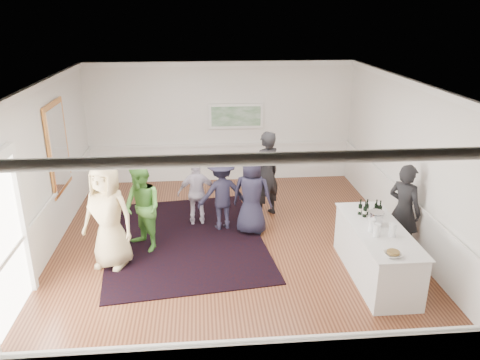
{
  "coord_description": "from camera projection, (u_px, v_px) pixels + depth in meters",
  "views": [
    {
      "loc": [
        -0.55,
        -8.16,
        4.49
      ],
      "look_at": [
        0.18,
        0.2,
        1.37
      ],
      "focal_mm": 35.0,
      "sensor_mm": 36.0,
      "label": 1
    }
  ],
  "objects": [
    {
      "name": "guest_dark_b",
      "position": [
        266.0,
        174.0,
        10.42
      ],
      "size": [
        0.86,
        0.78,
        1.96
      ],
      "primitive_type": "imported",
      "rotation": [
        0.0,
        0.0,
        3.69
      ],
      "color": "black",
      "rests_on": "floor"
    },
    {
      "name": "wine_bottles",
      "position": [
        371.0,
        208.0,
        8.41
      ],
      "size": [
        0.41,
        0.27,
        0.31
      ],
      "color": "black",
      "rests_on": "serving_table"
    },
    {
      "name": "guest_green",
      "position": [
        142.0,
        209.0,
        8.94
      ],
      "size": [
        1.03,
        1.06,
        1.72
      ],
      "primitive_type": "imported",
      "rotation": [
        0.0,
        0.0,
        -0.89
      ],
      "color": "#59A743",
      "rests_on": "floor"
    },
    {
      "name": "floor",
      "position": [
        232.0,
        249.0,
        9.22
      ],
      "size": [
        8.0,
        8.0,
        0.0
      ],
      "primitive_type": "plane",
      "color": "brown",
      "rests_on": "ground"
    },
    {
      "name": "ice_bucket",
      "position": [
        376.0,
        219.0,
        8.07
      ],
      "size": [
        0.26,
        0.26,
        0.25
      ],
      "primitive_type": "cylinder",
      "color": "silver",
      "rests_on": "serving_table"
    },
    {
      "name": "guest_tan",
      "position": [
        108.0,
        216.0,
        8.32
      ],
      "size": [
        1.12,
        0.92,
        1.98
      ],
      "primitive_type": "imported",
      "rotation": [
        0.0,
        0.0,
        -0.35
      ],
      "color": "#D1B882",
      "rests_on": "floor"
    },
    {
      "name": "wall_left",
      "position": [
        37.0,
        178.0,
        8.38
      ],
      "size": [
        0.02,
        8.0,
        3.2
      ],
      "primitive_type": "cube",
      "color": "white",
      "rests_on": "floor"
    },
    {
      "name": "ceiling",
      "position": [
        231.0,
        86.0,
        8.11
      ],
      "size": [
        7.0,
        8.0,
        0.02
      ],
      "primitive_type": "cube",
      "color": "white",
      "rests_on": "wall_back"
    },
    {
      "name": "guest_dark_a",
      "position": [
        222.0,
        193.0,
        9.83
      ],
      "size": [
        1.15,
        0.83,
        1.61
      ],
      "primitive_type": "imported",
      "rotation": [
        0.0,
        0.0,
        3.39
      ],
      "color": "#1D1B2E",
      "rests_on": "floor"
    },
    {
      "name": "doorway",
      "position": [
        0.0,
        236.0,
        6.68
      ],
      "size": [
        0.1,
        1.78,
        2.56
      ],
      "color": "white",
      "rests_on": "wall_left"
    },
    {
      "name": "wainscoting",
      "position": [
        232.0,
        226.0,
        9.05
      ],
      "size": [
        7.0,
        8.0,
        1.0
      ],
      "primitive_type": null,
      "color": "white",
      "rests_on": "floor"
    },
    {
      "name": "area_rug",
      "position": [
        185.0,
        239.0,
        9.6
      ],
      "size": [
        3.57,
        4.42,
        0.02
      ],
      "primitive_type": "cube",
      "rotation": [
        0.0,
        0.0,
        0.12
      ],
      "color": "black",
      "rests_on": "floor"
    },
    {
      "name": "guest_lilac",
      "position": [
        197.0,
        193.0,
        10.07
      ],
      "size": [
        0.87,
        0.41,
        1.45
      ],
      "primitive_type": "imported",
      "rotation": [
        0.0,
        0.0,
        3.21
      ],
      "color": "silver",
      "rests_on": "floor"
    },
    {
      "name": "wall_right",
      "position": [
        413.0,
        167.0,
        8.95
      ],
      "size": [
        0.02,
        8.0,
        3.2
      ],
      "primitive_type": "cube",
      "color": "white",
      "rests_on": "floor"
    },
    {
      "name": "bartender",
      "position": [
        404.0,
        211.0,
        8.74
      ],
      "size": [
        0.73,
        0.79,
        1.82
      ],
      "primitive_type": "imported",
      "rotation": [
        0.0,
        0.0,
        2.17
      ],
      "color": "black",
      "rests_on": "floor"
    },
    {
      "name": "guest_navy",
      "position": [
        252.0,
        195.0,
        9.64
      ],
      "size": [
        0.96,
        0.78,
        1.7
      ],
      "primitive_type": "imported",
      "rotation": [
        0.0,
        0.0,
        2.81
      ],
      "color": "#1D1B2E",
      "rests_on": "floor"
    },
    {
      "name": "mirror",
      "position": [
        58.0,
        147.0,
        9.53
      ],
      "size": [
        0.05,
        1.25,
        1.85
      ],
      "color": "#E69343",
      "rests_on": "wall_left"
    },
    {
      "name": "wall_back",
      "position": [
        221.0,
        123.0,
        12.4
      ],
      "size": [
        7.0,
        0.02,
        3.2
      ],
      "primitive_type": "cube",
      "color": "white",
      "rests_on": "floor"
    },
    {
      "name": "juice_pitchers",
      "position": [
        380.0,
        228.0,
        7.72
      ],
      "size": [
        0.39,
        0.33,
        0.24
      ],
      "color": "#71A73B",
      "rests_on": "serving_table"
    },
    {
      "name": "wall_front",
      "position": [
        257.0,
        298.0,
        4.93
      ],
      "size": [
        7.0,
        0.02,
        3.2
      ],
      "primitive_type": "cube",
      "color": "white",
      "rests_on": "floor"
    },
    {
      "name": "serving_table",
      "position": [
        376.0,
        252.0,
        8.14
      ],
      "size": [
        0.88,
        2.31,
        0.93
      ],
      "color": "silver",
      "rests_on": "floor"
    },
    {
      "name": "landscape_painting",
      "position": [
        236.0,
        116.0,
        12.32
      ],
      "size": [
        1.44,
        0.06,
        0.66
      ],
      "color": "white",
      "rests_on": "wall_back"
    },
    {
      "name": "nut_bowl",
      "position": [
        393.0,
        254.0,
        7.09
      ],
      "size": [
        0.27,
        0.27,
        0.08
      ],
      "color": "white",
      "rests_on": "serving_table"
    }
  ]
}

